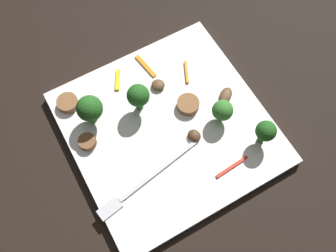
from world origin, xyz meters
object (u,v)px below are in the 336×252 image
Objects in this scene: pepper_strip_1 at (232,167)px; broccoli_floret_3 at (90,109)px; mushroom_1 at (225,95)px; pepper_strip_3 at (118,80)px; pepper_strip_0 at (187,72)px; broccoli_floret_1 at (138,96)px; broccoli_floret_2 at (266,131)px; pepper_strip_2 at (146,66)px; sausage_slice_2 at (87,142)px; sausage_slice_0 at (68,103)px; fork at (143,183)px; broccoli_floret_0 at (223,111)px; mushroom_2 at (194,135)px; plate at (168,128)px; sausage_slice_1 at (188,104)px; mushroom_0 at (158,85)px.

broccoli_floret_3 is at bearing -49.90° from pepper_strip_1.
pepper_strip_3 is at bearing -38.66° from mushroom_1.
pepper_strip_0 is 1.09× the size of pepper_strip_3.
broccoli_floret_1 reaches higher than pepper_strip_1.
broccoli_floret_2 is 0.16m from pepper_strip_0.
broccoli_floret_1 is 1.92× the size of mushroom_1.
mushroom_1 is at bearing 127.50° from pepper_strip_2.
mushroom_1 is (-0.13, 0.05, -0.03)m from broccoli_floret_1.
sausage_slice_2 is at bearing 40.98° from pepper_strip_3.
sausage_slice_0 is at bearing 0.79° from pepper_strip_3.
broccoli_floret_0 is (-0.15, -0.03, 0.03)m from fork.
pepper_strip_1 is at bearing 140.62° from sausage_slice_2.
mushroom_1 is 0.77× the size of pepper_strip_3.
mushroom_2 reaches higher than mushroom_1.
pepper_strip_3 is (0.03, -0.11, 0.01)m from plate.
mushroom_0 is at bearing -66.22° from sausage_slice_1.
broccoli_floret_2 is at bearing 141.46° from plate.
broccoli_floret_1 is 1.12× the size of pepper_strip_2.
broccoli_floret_2 is at bearing 161.78° from fork.
pepper_strip_1 is (-0.02, 0.07, -0.00)m from mushroom_2.
fork is 4.35× the size of pepper_strip_0.
fork is 3.59× the size of broccoli_floret_2.
sausage_slice_2 reaches higher than mushroom_2.
broccoli_floret_1 is 0.08m from sausage_slice_1.
broccoli_floret_3 reaches higher than mushroom_1.
broccoli_floret_3 reaches higher than pepper_strip_2.
broccoli_floret_1 reaches higher than sausage_slice_2.
mushroom_2 is (-0.01, 0.10, 0.00)m from mushroom_0.
pepper_strip_3 is at bearing -39.16° from mushroom_0.
pepper_strip_0 is (0.03, -0.07, -0.00)m from mushroom_1.
sausage_slice_2 is at bearing -28.18° from broccoli_floret_2.
pepper_strip_3 is (0.08, -0.10, -0.00)m from sausage_slice_1.
broccoli_floret_0 is 0.13m from broccoli_floret_1.
pepper_strip_2 is at bearing -65.63° from broccoli_floret_2.
fork is at bearing -18.92° from pepper_strip_1.
pepper_strip_1 is (-0.17, 0.14, -0.00)m from sausage_slice_2.
broccoli_floret_2 reaches higher than pepper_strip_0.
pepper_strip_3 is at bearing -139.02° from sausage_slice_2.
fork is 0.16m from broccoli_floret_0.
pepper_strip_3 is at bearing -81.41° from broccoli_floret_1.
broccoli_floret_3 is (0.02, -0.13, 0.03)m from fork.
pepper_strip_1 is (-0.17, 0.21, -0.00)m from sausage_slice_0.
broccoli_floret_3 is 0.12m from mushroom_0.
mushroom_0 is 0.10m from mushroom_2.
broccoli_floret_2 is (-0.13, 0.14, -0.00)m from broccoli_floret_1.
sausage_slice_0 is 1.24× the size of sausage_slice_2.
plate is 7.78× the size of pepper_strip_3.
broccoli_floret_3 is 1.51× the size of pepper_strip_3.
broccoli_floret_1 is 0.07m from broccoli_floret_3.
sausage_slice_2 is 1.23× the size of mushroom_0.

